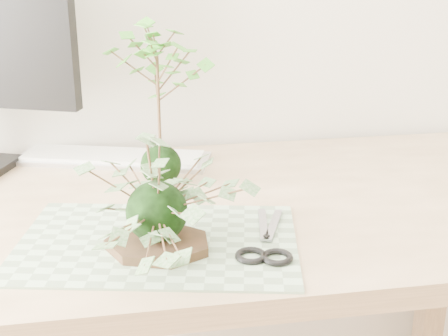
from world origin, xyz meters
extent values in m
cube|color=tan|center=(-0.10, 1.23, 0.72)|extent=(1.60, 0.70, 0.04)
cube|color=tan|center=(0.64, 1.52, 0.35)|extent=(0.06, 0.06, 0.70)
cube|color=slate|center=(-0.12, 1.08, 0.74)|extent=(0.50, 0.38, 0.00)
cylinder|color=black|center=(-0.12, 1.05, 0.75)|extent=(0.22, 0.22, 0.01)
sphere|color=black|center=(-0.12, 1.05, 0.81)|extent=(0.10, 0.10, 0.10)
sphere|color=black|center=(-0.09, 1.34, 0.78)|extent=(0.08, 0.08, 0.08)
cylinder|color=#432E1B|center=(-0.09, 1.34, 0.90)|extent=(0.01, 0.01, 0.20)
cube|color=silver|center=(-0.19, 1.50, 0.74)|extent=(0.44, 0.24, 0.01)
cube|color=silver|center=(-0.19, 1.50, 0.75)|extent=(0.41, 0.21, 0.01)
cube|color=gray|center=(0.04, 1.10, 0.75)|extent=(0.04, 0.12, 0.00)
cube|color=gray|center=(0.06, 1.10, 0.75)|extent=(0.06, 0.12, 0.00)
torus|color=black|center=(0.03, 0.99, 0.75)|extent=(0.06, 0.06, 0.01)
torus|color=black|center=(0.07, 0.99, 0.75)|extent=(0.06, 0.06, 0.01)
camera|label=1|loc=(-0.17, 0.17, 1.20)|focal=50.00mm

